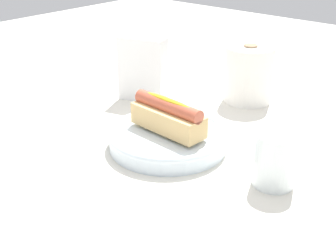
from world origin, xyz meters
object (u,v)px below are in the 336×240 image
serving_bowl (168,138)px  water_glass (273,163)px  paper_towel_roll (249,74)px  napkin_box (143,69)px  hotdog_front (168,116)px

serving_bowl → water_glass: (0.21, 0.01, 0.02)m
paper_towel_roll → napkin_box: 0.24m
water_glass → napkin_box: size_ratio=0.60×
water_glass → napkin_box: (-0.42, 0.14, 0.03)m
serving_bowl → napkin_box: 0.25m
paper_towel_roll → hotdog_front: bearing=-87.6°
hotdog_front → serving_bowl: bearing=-153.4°
napkin_box → serving_bowl: bearing=-52.3°
serving_bowl → paper_towel_roll: 0.30m
hotdog_front → napkin_box: napkin_box is taller
water_glass → napkin_box: bearing=161.8°
serving_bowl → paper_towel_roll: bearing=92.4°
serving_bowl → water_glass: water_glass is taller
serving_bowl → paper_towel_roll: size_ratio=1.68×
serving_bowl → paper_towel_roll: (-0.01, 0.30, 0.05)m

